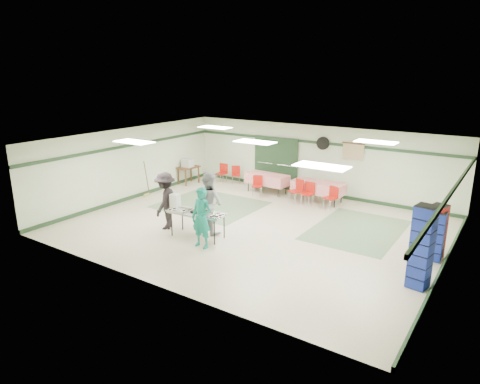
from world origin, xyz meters
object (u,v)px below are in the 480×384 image
Objects in this scene: dining_table_a at (318,187)px; office_printer at (188,163)px; dining_table_b at (267,179)px; chair_a at (309,191)px; printer_table at (188,169)px; volunteer_grey at (209,203)px; chair_d at (257,184)px; crate_stack_red at (437,231)px; chair_loose_a at (236,173)px; serving_table at (197,214)px; chair_loose_b at (223,171)px; chair_c at (332,195)px; broom at (147,178)px; volunteer_teal at (202,218)px; crate_stack_blue_b at (422,247)px; crate_stack_blue_a at (435,236)px; chair_b at (297,189)px; volunteer_dark at (166,201)px.

dining_table_a is 4.38× the size of office_printer.
dining_table_b is (-2.20, 0.00, -0.00)m from dining_table_a.
dining_table_a is 2.26× the size of chair_a.
volunteer_grey is at bearing -37.21° from printer_table.
crate_stack_red reaches higher than chair_d.
dining_table_b is at bearing -49.07° from chair_loose_a.
chair_loose_a is 2.06m from printer_table.
chair_loose_b is at bearing 113.01° from serving_table.
serving_table is at bearing -105.55° from dining_table_a.
chair_a is 0.90m from chair_c.
broom reaches higher than serving_table.
crate_stack_red is (5.50, 2.88, -0.13)m from volunteer_teal.
chair_loose_b is at bearing -169.75° from chair_c.
crate_stack_blue_b is at bearing -46.06° from dining_table_a.
chair_d is at bearing 7.68° from printer_table.
crate_stack_blue_b is at bearing -90.00° from crate_stack_red.
volunteer_teal is at bearing -74.26° from dining_table_b.
chair_loose_a reaches higher than serving_table.
volunteer_teal reaches higher than chair_loose_a.
crate_stack_blue_a reaches higher than dining_table_b.
chair_b is 1.15× the size of chair_loose_a.
crate_stack_blue_a is (8.59, -3.50, 0.18)m from chair_loose_a.
dining_table_a is at bearing 67.67° from serving_table.
volunteer_grey is 5.89m from printer_table.
crate_stack_blue_b is at bearing -90.00° from crate_stack_blue_a.
broom is at bearing 179.95° from crate_stack_blue_a.
chair_c is (1.70, 5.15, -0.34)m from volunteer_teal.
crate_stack_red is (4.57, -2.85, 0.15)m from dining_table_a.
volunteer_teal is 0.89× the size of dining_table_a.
volunteer_dark reaches higher than printer_table.
chair_c is at bearing -2.16° from office_printer.
dining_table_a is at bearing 81.07° from chair_a.
crate_stack_red is at bearing -31.59° from dining_table_a.
volunteer_dark is 5.83m from chair_c.
chair_loose_b is 0.58× the size of crate_stack_red.
dining_table_a is at bearing 37.45° from broom.
chair_b is at bearing 7.27° from printer_table.
volunteer_dark is 3.73m from broom.
volunteer_teal reaches higher than serving_table.
volunteer_grey is at bearing -98.93° from chair_c.
dining_table_a is 4.60m from chair_loose_b.
crate_stack_blue_a is at bearing -90.00° from crate_stack_red.
volunteer_teal is 6.98m from printer_table.
chair_loose_a is at bearing 170.50° from volunteer_dark.
dining_table_a is 6.55m from broom.
chair_d is 2.02m from chair_loose_a.
serving_table is 4.75m from chair_b.
chair_b is 0.68× the size of crate_stack_blue_a.
crate_stack_blue_a is (6.06, 2.19, -0.06)m from serving_table.
volunteer_grey is at bearing 87.86° from volunteer_dark.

